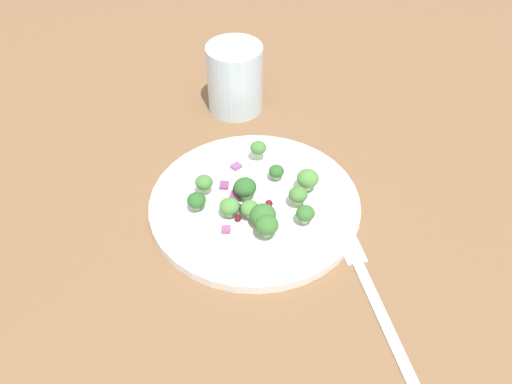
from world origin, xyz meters
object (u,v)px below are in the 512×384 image
object	(u,v)px
broccoli_floret_2	(265,215)
fork	(373,295)
broccoli_floret_1	(305,214)
water_glass	(235,78)
broccoli_floret_0	(308,179)
plate	(256,203)

from	to	relation	value
broccoli_floret_2	fork	bearing A→B (deg)	-141.45
broccoli_floret_1	fork	world-z (taller)	broccoli_floret_1
water_glass	broccoli_floret_0	bearing A→B (deg)	-167.36
broccoli_floret_0	broccoli_floret_2	bearing A→B (deg)	125.70
plate	broccoli_floret_2	bearing A→B (deg)	-178.66
plate	broccoli_floret_2	world-z (taller)	broccoli_floret_2
plate	broccoli_floret_1	world-z (taller)	broccoli_floret_1
water_glass	plate	bearing A→B (deg)	175.17
plate	broccoli_floret_1	distance (cm)	7.18
plate	broccoli_floret_2	xyz separation A→B (cm)	(-4.32, -0.10, 2.28)
broccoli_floret_2	broccoli_floret_1	bearing A→B (deg)	-99.19
broccoli_floret_0	water_glass	xyz separation A→B (cm)	(20.93, 4.69, 1.73)
broccoli_floret_1	water_glass	distance (cm)	26.47
plate	fork	bearing A→B (deg)	-149.78
water_glass	broccoli_floret_1	bearing A→B (deg)	-173.86
broccoli_floret_2	water_glass	xyz separation A→B (cm)	(25.52, -1.69, 1.85)
broccoli_floret_2	fork	xyz separation A→B (cm)	(-11.26, -8.97, -2.89)
plate	water_glass	size ratio (longest dim) A/B	2.56
fork	broccoli_floret_0	bearing A→B (deg)	9.27
broccoli_floret_2	water_glass	distance (cm)	25.64
fork	water_glass	world-z (taller)	water_glass
broccoli_floret_1	broccoli_floret_2	size ratio (longest dim) A/B	0.73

